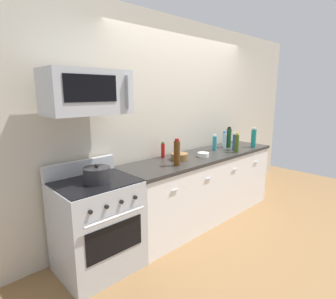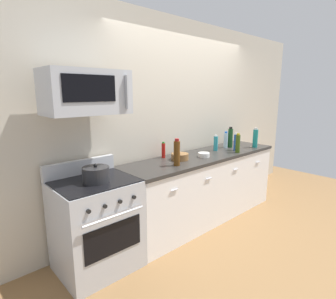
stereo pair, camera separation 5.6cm
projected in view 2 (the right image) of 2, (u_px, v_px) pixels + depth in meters
name	position (u px, v px, depth m)	size (l,w,h in m)	color
ground_plane	(202.00, 217.00, 3.85)	(6.72, 6.72, 0.00)	olive
back_wall	(183.00, 121.00, 3.87)	(5.60, 0.10, 2.70)	beige
counter_unit	(203.00, 187.00, 3.76)	(2.51, 0.66, 0.92)	white
range_oven	(96.00, 224.00, 2.68)	(0.76, 0.69, 1.07)	#B7BABF
microwave	(86.00, 92.00, 2.44)	(0.74, 0.44, 0.40)	#B7BABF
bottle_hot_sauce_red	(163.00, 150.00, 3.46)	(0.05, 0.05, 0.21)	#B21914
bottle_wine_amber	(177.00, 153.00, 3.09)	(0.07, 0.07, 0.32)	#59330F
bottle_wine_green	(230.00, 138.00, 4.12)	(0.07, 0.07, 0.31)	#19471E
bottle_olive_oil	(238.00, 143.00, 3.76)	(0.06, 0.06, 0.27)	#385114
bottle_sparkling_teal	(255.00, 138.00, 4.11)	(0.07, 0.07, 0.30)	#197F7A
bottle_dish_soap	(216.00, 143.00, 3.89)	(0.06, 0.06, 0.23)	teal
bottle_water_clear	(226.00, 140.00, 4.09)	(0.06, 0.06, 0.25)	silver
bottle_soda_blue	(236.00, 142.00, 3.90)	(0.06, 0.06, 0.25)	#1E4CA5
bowl_wooden_salad	(180.00, 156.00, 3.37)	(0.22, 0.22, 0.08)	brown
bowl_white_ceramic	(204.00, 155.00, 3.52)	(0.15, 0.15, 0.06)	white
stockpot	(96.00, 174.00, 2.53)	(0.25, 0.25, 0.18)	#262628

